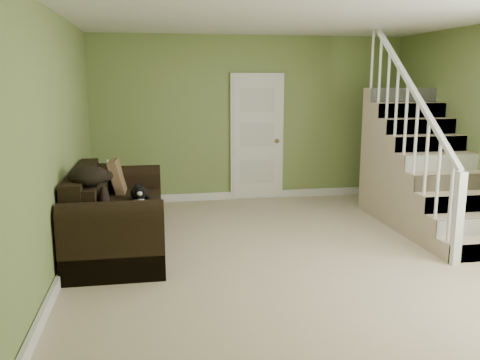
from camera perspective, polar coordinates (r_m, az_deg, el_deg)
name	(u,v)px	position (r m, az deg, el deg)	size (l,w,h in m)	color
floor	(296,253)	(5.81, 6.35, -8.18)	(5.00, 5.50, 0.01)	#C6AB8F
ceiling	(302,12)	(5.52, 6.96, 18.20)	(5.00, 5.50, 0.01)	white
wall_back	(250,119)	(8.18, 1.18, 6.88)	(5.00, 0.04, 2.60)	olive
wall_front	(439,195)	(3.01, 21.49, -1.56)	(5.00, 0.04, 2.60)	olive
wall_left	(56,143)	(5.38, -19.93, 3.90)	(0.04, 5.50, 2.60)	olive
baseboard_back	(251,195)	(8.34, 1.19, -1.67)	(5.00, 0.04, 0.12)	white
baseboard_left	(68,261)	(5.65, -18.78, -8.64)	(0.04, 5.50, 0.12)	white
door	(257,137)	(8.18, 1.93, 4.81)	(0.86, 0.12, 2.02)	white
staircase	(420,176)	(7.28, 19.57, 0.44)	(1.00, 2.51, 2.82)	#C6AB8F
sofa	(115,218)	(6.08, -13.91, -4.12)	(1.00, 2.32, 0.92)	black
side_table	(109,199)	(7.17, -14.55, -2.08)	(0.59, 0.59, 0.85)	black
cat	(138,193)	(6.18, -11.33, -1.44)	(0.26, 0.51, 0.25)	black
banana	(131,210)	(5.65, -12.14, -3.36)	(0.05, 0.19, 0.05)	yellow
throw_pillow	(117,177)	(6.71, -13.60, 0.37)	(0.11, 0.43, 0.43)	#4C311E
throw_blanket	(88,176)	(5.46, -16.72, 0.46)	(0.38, 0.50, 0.21)	black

